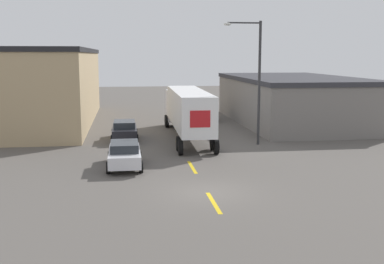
{
  "coord_description": "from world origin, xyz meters",
  "views": [
    {
      "loc": [
        -3.86,
        -22.29,
        6.59
      ],
      "look_at": [
        0.27,
        7.33,
        1.79
      ],
      "focal_mm": 45.0,
      "sensor_mm": 36.0,
      "label": 1
    }
  ],
  "objects_px": {
    "parked_car_left_far": "(124,130)",
    "parked_car_left_near": "(125,154)",
    "semi_truck": "(187,109)",
    "street_lamp": "(255,74)",
    "parked_car_right_far": "(203,113)"
  },
  "relations": [
    {
      "from": "semi_truck",
      "to": "parked_car_left_far",
      "type": "relative_size",
      "value": 3.27
    },
    {
      "from": "semi_truck",
      "to": "street_lamp",
      "type": "height_order",
      "value": "street_lamp"
    },
    {
      "from": "parked_car_left_far",
      "to": "street_lamp",
      "type": "relative_size",
      "value": 0.52
    },
    {
      "from": "street_lamp",
      "to": "semi_truck",
      "type": "bearing_deg",
      "value": 141.49
    },
    {
      "from": "semi_truck",
      "to": "parked_car_right_far",
      "type": "height_order",
      "value": "semi_truck"
    },
    {
      "from": "parked_car_left_far",
      "to": "parked_car_left_near",
      "type": "relative_size",
      "value": 1.0
    },
    {
      "from": "semi_truck",
      "to": "street_lamp",
      "type": "bearing_deg",
      "value": -37.64
    },
    {
      "from": "parked_car_left_near",
      "to": "street_lamp",
      "type": "distance_m",
      "value": 12.14
    },
    {
      "from": "semi_truck",
      "to": "parked_car_left_far",
      "type": "xyz_separation_m",
      "value": [
        -4.99,
        -0.44,
        -1.56
      ]
    },
    {
      "from": "parked_car_left_near",
      "to": "parked_car_left_far",
      "type": "bearing_deg",
      "value": 90.0
    },
    {
      "from": "parked_car_left_far",
      "to": "parked_car_right_far",
      "type": "relative_size",
      "value": 1.0
    },
    {
      "from": "parked_car_left_far",
      "to": "parked_car_right_far",
      "type": "distance_m",
      "value": 13.09
    },
    {
      "from": "parked_car_left_near",
      "to": "street_lamp",
      "type": "relative_size",
      "value": 0.52
    },
    {
      "from": "semi_truck",
      "to": "parked_car_right_far",
      "type": "relative_size",
      "value": 3.27
    },
    {
      "from": "parked_car_right_far",
      "to": "street_lamp",
      "type": "relative_size",
      "value": 0.52
    }
  ]
}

